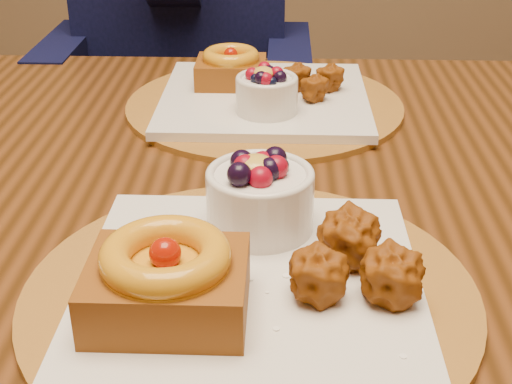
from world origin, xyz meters
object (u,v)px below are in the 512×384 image
(dining_table, at_px, (259,238))
(place_setting_far, at_px, (263,94))
(chair_far, at_px, (180,162))
(place_setting_near, at_px, (246,264))

(dining_table, xyz_separation_m, place_setting_far, (-0.00, 0.22, 0.10))
(dining_table, bearing_deg, chair_far, 106.10)
(place_setting_near, bearing_deg, chair_far, 102.10)
(place_setting_near, distance_m, chair_far, 0.96)
(chair_far, bearing_deg, place_setting_far, -71.65)
(place_setting_near, height_order, place_setting_far, place_setting_near)
(place_setting_far, relative_size, chair_far, 0.46)
(dining_table, height_order, chair_far, chair_far)
(dining_table, xyz_separation_m, chair_far, (-0.19, 0.67, -0.22))
(place_setting_far, distance_m, chair_far, 0.58)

